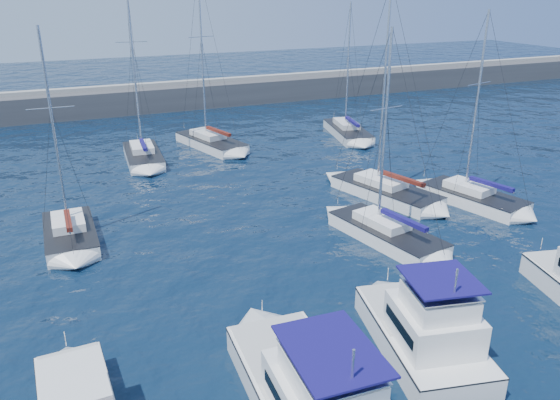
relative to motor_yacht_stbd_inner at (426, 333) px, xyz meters
name	(u,v)px	position (x,y,z in m)	size (l,w,h in m)	color
ground	(387,300)	(1.06, 4.46, -1.13)	(220.00, 220.00, 0.00)	black
breakwater	(167,100)	(1.06, 56.46, -0.08)	(160.00, 6.00, 4.45)	#424244
motor_yacht_stbd_inner	(426,333)	(0.00, 0.00, 0.00)	(5.28, 8.29, 4.69)	white
sailboat_mid_a	(70,234)	(-13.63, 18.38, -0.61)	(3.06, 6.90, 13.58)	white
sailboat_mid_c	(386,233)	(4.99, 10.51, -0.62)	(4.43, 8.61, 13.48)	white
sailboat_mid_d	(385,191)	(9.24, 17.00, -0.61)	(5.49, 9.41, 15.97)	white
sailboat_mid_e	(473,197)	(14.51, 13.26, -0.61)	(4.94, 8.22, 14.18)	white
sailboat_back_a	(143,155)	(-6.23, 33.83, -0.58)	(3.60, 8.17, 17.20)	white
sailboat_back_b	(211,142)	(0.92, 35.89, -0.59)	(5.48, 9.41, 17.25)	silver
sailboat_back_c	(347,131)	(15.82, 34.25, -0.63)	(4.94, 9.45, 14.10)	silver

